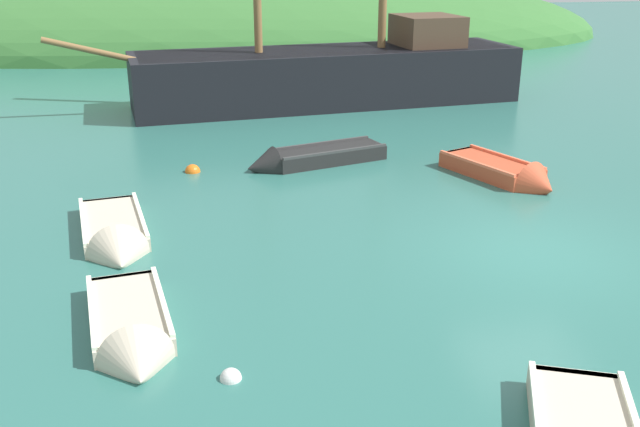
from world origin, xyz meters
TOP-DOWN VIEW (x-y plane):
  - ground_plane at (0.00, 0.00)m, footprint 120.00×120.00m
  - shore_hill at (-4.51, 34.33)m, footprint 49.29×21.59m
  - sailing_ship at (-1.31, 14.13)m, footprint 16.81×5.12m
  - rowboat_far at (-7.97, 1.82)m, footprint 1.74×3.58m
  - rowboat_center at (-7.38, -2.06)m, footprint 1.58×3.21m
  - rowboat_outer_right at (-3.37, 6.44)m, footprint 4.02×2.12m
  - rowboat_outer_left at (1.27, 4.25)m, footprint 2.33×3.47m
  - buoy_orange at (-6.45, 6.31)m, footprint 0.40×0.40m
  - buoy_white at (-6.00, -3.32)m, footprint 0.30×0.30m

SIDE VIEW (x-z plane):
  - ground_plane at x=0.00m, z-range 0.00..0.00m
  - shore_hill at x=-4.51m, z-range -4.18..4.18m
  - buoy_orange at x=-6.45m, z-range -0.20..0.20m
  - buoy_white at x=-6.00m, z-range -0.15..0.15m
  - rowboat_far at x=-7.97m, z-range -0.50..0.66m
  - rowboat_center at x=-7.38m, z-range -0.46..0.63m
  - rowboat_outer_left at x=1.27m, z-range -0.42..0.68m
  - rowboat_outer_right at x=-3.37m, z-range -0.36..0.63m
  - sailing_ship at x=-1.31m, z-range -4.86..6.37m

